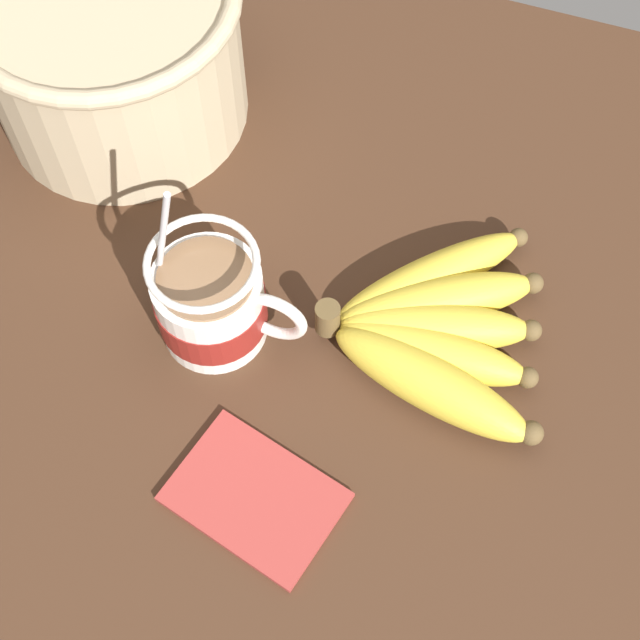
% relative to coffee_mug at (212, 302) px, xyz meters
% --- Properties ---
extents(table, '(0.90, 0.90, 0.03)m').
position_rel_coffee_mug_xyz_m(table, '(0.03, -0.00, -0.06)').
color(table, '#422819').
rests_on(table, ground).
extents(coffee_mug, '(0.13, 0.09, 0.17)m').
position_rel_coffee_mug_xyz_m(coffee_mug, '(0.00, 0.00, 0.00)').
color(coffee_mug, white).
rests_on(coffee_mug, table).
extents(banana_bunch, '(0.19, 0.20, 0.04)m').
position_rel_coffee_mug_xyz_m(banana_bunch, '(0.17, 0.05, -0.02)').
color(banana_bunch, brown).
rests_on(banana_bunch, table).
extents(woven_basket, '(0.24, 0.24, 0.14)m').
position_rel_coffee_mug_xyz_m(woven_basket, '(-0.17, 0.19, 0.03)').
color(woven_basket, tan).
rests_on(woven_basket, table).
extents(napkin, '(0.14, 0.11, 0.01)m').
position_rel_coffee_mug_xyz_m(napkin, '(0.08, -0.12, -0.04)').
color(napkin, '#A33833').
rests_on(napkin, table).
extents(small_plate, '(0.19, 0.19, 0.01)m').
position_rel_coffee_mug_xyz_m(small_plate, '(-0.16, 0.18, -0.04)').
color(small_plate, '#333842').
rests_on(small_plate, table).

